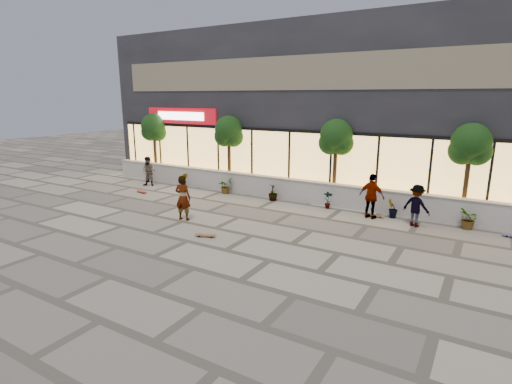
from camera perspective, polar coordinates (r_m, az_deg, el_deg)
The scene contains 21 objects.
ground at distance 14.19m, azimuth -9.81°, elevation -6.94°, with size 80.00×80.00×0.00m, color #ABA494.
planter_wall at distance 19.64m, azimuth 3.47°, elevation 0.59°, with size 22.00×0.42×1.04m.
retail_building at distance 24.16m, azimuth 9.73°, elevation 11.76°, with size 24.00×9.17×8.50m.
shrub_a at distance 24.28m, azimuth -15.28°, elevation 2.35°, with size 0.43×0.29×0.81m, color #173711.
shrub_b at distance 22.38m, azimuth -10.27°, elevation 1.69°, with size 0.45×0.36×0.81m, color #173711.
shrub_c at distance 20.68m, azimuth -4.40°, elevation 0.90°, with size 0.73×0.63×0.81m, color #173711.
shrub_d at distance 19.24m, azimuth 2.44°, elevation -0.03°, with size 0.45×0.45×0.81m, color #173711.
shrub_e at distance 18.12m, azimuth 10.25°, elevation -1.10°, with size 0.43×0.29×0.81m, color #173711.
shrub_f at distance 17.38m, azimuth 18.91°, elevation -2.26°, with size 0.45×0.36×0.81m, color #173711.
shrub_g at distance 17.08m, azimuth 28.11°, elevation -3.42°, with size 0.73×0.63×0.81m, color #173711.
tree_west at distance 25.17m, azimuth -14.39°, elevation 8.72°, with size 1.60×1.50×3.92m.
tree_midwest at distance 21.63m, azimuth -3.91°, elevation 8.39°, with size 1.60×1.50×3.92m.
tree_mideast at distance 18.89m, azimuth 11.37°, elevation 7.41°, with size 1.60×1.50×3.92m.
tree_east at distance 17.84m, azimuth 28.31°, elevation 5.72°, with size 1.60×1.50×3.92m.
skater_center at distance 16.36m, azimuth -10.39°, elevation -0.83°, with size 0.67×0.44×1.84m, color silver.
skater_left at distance 23.03m, azimuth -15.06°, elevation 2.85°, with size 0.81×0.63×1.66m, color #8F805C.
skater_right_near at distance 16.94m, azimuth 16.20°, elevation -0.60°, with size 1.09×0.46×1.87m, color silver.
skater_right_far at distance 16.52m, azimuth 21.93°, elevation -1.82°, with size 1.06×0.61×1.64m, color maroon.
skateboard_center at distance 14.46m, azimuth -7.23°, elevation -6.13°, with size 0.78×0.45×0.09m.
skateboard_left at distance 21.66m, azimuth -16.03°, elevation 0.09°, with size 0.77×0.32×0.09m.
skateboard_right_near at distance 17.37m, azimuth 16.64°, elevation -3.25°, with size 0.70×0.20×0.08m.
Camera 1 is at (8.77, -10.01, 4.92)m, focal length 28.00 mm.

